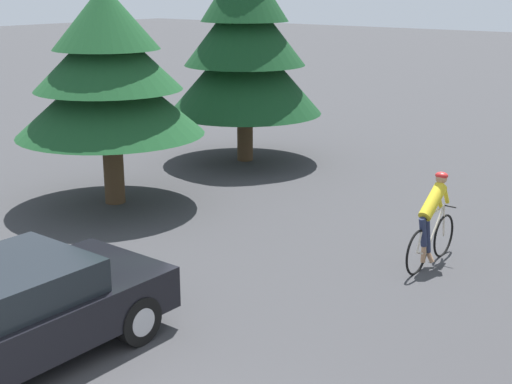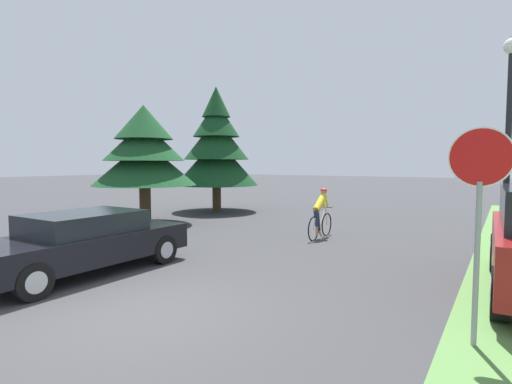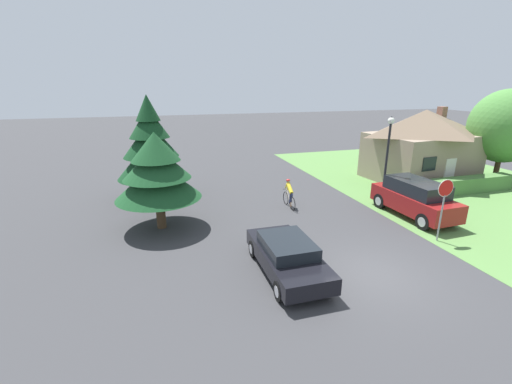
% 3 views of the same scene
% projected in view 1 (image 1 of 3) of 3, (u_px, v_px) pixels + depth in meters
% --- Properties ---
extents(cyclist, '(0.44, 1.80, 1.60)m').
position_uv_depth(cyclist, '(432.00, 222.00, 11.94)').
color(cyclist, black).
rests_on(cyclist, ground).
extents(conifer_tall_near, '(3.98, 3.98, 4.61)m').
position_uv_depth(conifer_tall_near, '(108.00, 72.00, 14.82)').
color(conifer_tall_near, '#4C3823').
rests_on(conifer_tall_near, ground).
extents(conifer_tall_far, '(4.07, 4.07, 6.11)m').
position_uv_depth(conifer_tall_far, '(245.00, 42.00, 18.50)').
color(conifer_tall_far, '#4C3823').
rests_on(conifer_tall_far, ground).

